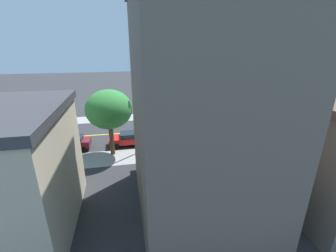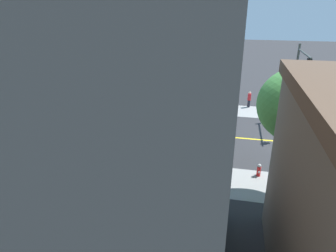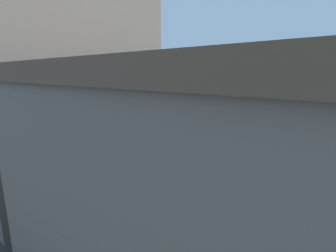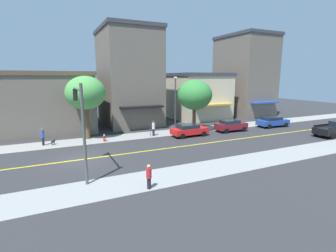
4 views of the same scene
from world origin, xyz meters
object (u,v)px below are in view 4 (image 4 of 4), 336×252
street_tree_left_near (86,93)px  black_pickup_truck (336,129)px  pedestrian_blue_shirt (43,136)px  pedestrian_red_shirt (149,176)px  red_sedan_left_curb (189,130)px  pedestrian_white_shirt (153,128)px  street_lamp (175,99)px  maroon_sedan_left_curb (231,125)px  small_dog (53,142)px  blue_sedan_left_curb (273,121)px  street_tree_right_corner (195,95)px  parking_meter (150,129)px  fire_hydrant (104,138)px  traffic_light_mast (81,116)px

street_tree_left_near → black_pickup_truck: (11.36, 27.63, -4.40)m
pedestrian_blue_shirt → pedestrian_red_shirt: (14.49, 6.33, -0.12)m
red_sedan_left_curb → pedestrian_white_shirt: (-2.06, -3.83, 0.19)m
street_tree_left_near → pedestrian_blue_shirt: street_tree_left_near is taller
street_lamp → pedestrian_white_shirt: (0.18, -3.05, -3.37)m
maroon_sedan_left_curb → small_dog: size_ratio=6.66×
street_lamp → blue_sedan_left_curb: 15.21m
street_tree_left_near → red_sedan_left_curb: size_ratio=1.59×
street_tree_right_corner → pedestrian_blue_shirt: size_ratio=3.72×
street_tree_left_near → parking_meter: bearing=73.5°
maroon_sedan_left_curb → pedestrian_white_shirt: pedestrian_white_shirt is taller
blue_sedan_left_curb → pedestrian_red_shirt: 26.18m
street_tree_right_corner → street_lamp: street_lamp is taller
pedestrian_white_shirt → small_dog: 11.24m
street_tree_right_corner → red_sedan_left_curb: street_tree_right_corner is taller
street_tree_left_near → fire_hydrant: street_tree_left_near is taller
street_lamp → blue_sedan_left_curb: size_ratio=1.50×
pedestrian_red_shirt → pedestrian_white_shirt: 14.86m
blue_sedan_left_curb → fire_hydrant: bearing=177.8°
blue_sedan_left_curb → street_tree_left_near: bearing=173.2°
street_lamp → maroon_sedan_left_curb: 8.27m
red_sedan_left_curb → pedestrian_red_shirt: pedestrian_red_shirt is taller
street_tree_left_near → street_lamp: size_ratio=1.01×
street_tree_left_near → fire_hydrant: 5.52m
pedestrian_red_shirt → street_tree_left_near: bearing=150.2°
pedestrian_white_shirt → fire_hydrant: bearing=-167.2°
fire_hydrant → blue_sedan_left_curb: size_ratio=0.17×
traffic_light_mast → pedestrian_blue_shirt: (-10.68, -2.83, -3.45)m
street_tree_right_corner → small_dog: size_ratio=10.51×
street_lamp → black_pickup_truck: bearing=60.5°
maroon_sedan_left_curb → street_lamp: bearing=165.0°
red_sedan_left_curb → pedestrian_blue_shirt: size_ratio=2.50×
fire_hydrant → street_lamp: street_lamp is taller
parking_meter → blue_sedan_left_curb: (1.89, 18.16, -0.14)m
street_lamp → maroon_sedan_left_curb: size_ratio=1.67×
traffic_light_mast → street_lamp: size_ratio=0.94×
pedestrian_red_shirt → small_dog: size_ratio=2.52×
street_lamp → pedestrian_red_shirt: 16.81m
maroon_sedan_left_curb → pedestrian_blue_shirt: (-2.79, -22.36, 0.17)m
blue_sedan_left_curb → pedestrian_blue_shirt: pedestrian_blue_shirt is taller
red_sedan_left_curb → blue_sedan_left_curb: 13.83m
traffic_light_mast → red_sedan_left_curb: (-7.81, 13.15, -3.64)m
parking_meter → red_sedan_left_curb: (1.86, 4.33, -0.15)m
pedestrian_white_shirt → parking_meter: bearing=-147.7°
parking_meter → pedestrian_white_shirt: size_ratio=0.77×
street_tree_right_corner → pedestrian_blue_shirt: street_tree_right_corner is taller
blue_sedan_left_curb → maroon_sedan_left_curb: bearing=-178.7°
fire_hydrant → parking_meter: size_ratio=0.58×
fire_hydrant → black_pickup_truck: (9.23, 26.19, 0.48)m
blue_sedan_left_curb → street_lamp: bearing=173.3°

